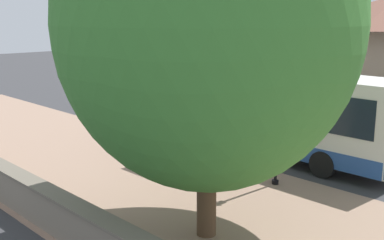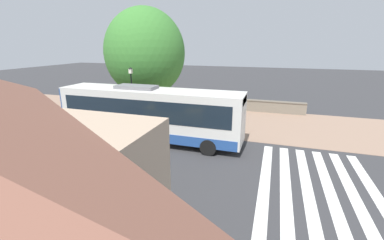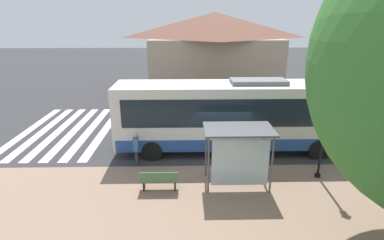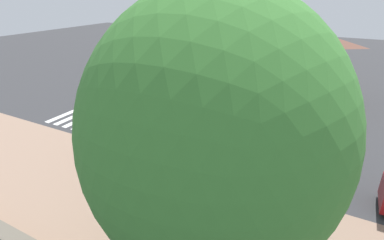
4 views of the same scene
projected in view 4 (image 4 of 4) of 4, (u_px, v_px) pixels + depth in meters
ground_plane at (173, 164)px, 17.64m from camera, size 120.00×120.00×0.00m
sidewalk_plaza at (122, 209)px, 14.00m from camera, size 9.00×44.00×0.02m
crosswalk_stripes at (110, 109)px, 25.70m from camera, size 9.00×5.25×0.01m
background_building at (265, 54)px, 28.60m from camera, size 7.96×12.18×7.20m
bus at (200, 125)px, 18.01m from camera, size 2.61×12.49×3.80m
bus_shelter at (157, 147)px, 15.25m from camera, size 1.71×2.78×2.52m
pedestrian at (118, 133)px, 19.19m from camera, size 0.34×0.22×1.66m
bench at (109, 161)px, 17.06m from camera, size 0.40×1.58×0.88m
street_lamp_near at (231, 146)px, 13.92m from camera, size 0.28×0.28×4.69m
shade_tree at (214, 135)px, 8.61m from camera, size 7.58×7.58×9.79m
parked_car_far_lane at (236, 106)px, 23.74m from camera, size 1.93×4.70×1.99m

